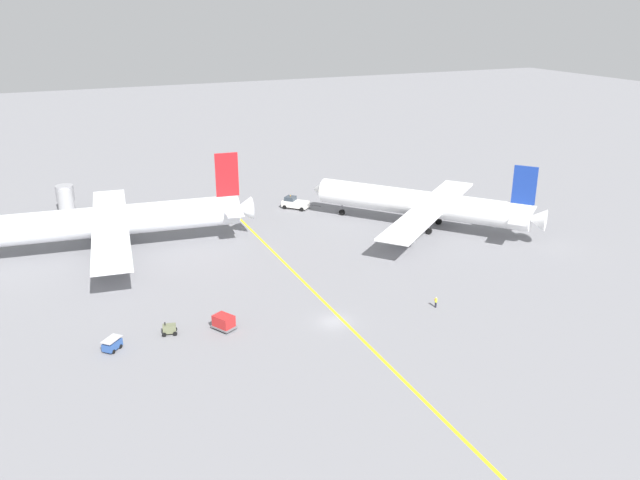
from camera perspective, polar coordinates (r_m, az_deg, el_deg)
ground_plane at (r=94.56m, az=1.21°, el=-7.26°), size 600.00×600.00×0.00m
taxiway_stripe at (r=103.29m, az=-0.40°, el=-4.76°), size 1.90×120.00×0.01m
airliner_at_gate_left at (r=125.49m, az=-19.14°, el=1.47°), size 59.00×48.19×17.07m
airliner_being_pushed at (r=133.56m, az=9.05°, el=3.16°), size 38.92×41.87×15.12m
pushback_tug at (r=145.59m, az=-2.23°, el=3.29°), size 7.25×7.73×2.99m
gse_baggage_cart_near_cluster at (r=91.30m, az=-17.94°, el=-8.80°), size 3.03×3.05×1.71m
gse_gpu_cart_small at (r=93.37m, az=-13.21°, el=-7.67°), size 2.39×2.01×1.90m
gse_container_dolly_flat at (r=92.99m, az=-8.53°, el=-7.19°), size 3.47×3.86×2.15m
ground_crew_marshaller_foreground at (r=99.97m, az=10.23°, el=-5.42°), size 0.50×0.36×1.75m
jet_bridge at (r=146.65m, az=-21.59°, el=3.18°), size 4.12×19.98×5.99m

